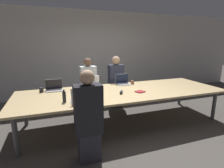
{
  "coord_description": "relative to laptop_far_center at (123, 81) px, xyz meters",
  "views": [
    {
      "loc": [
        -1.46,
        -3.39,
        1.76
      ],
      "look_at": [
        -0.22,
        0.1,
        0.89
      ],
      "focal_mm": 28.0,
      "sensor_mm": 36.0,
      "label": 1
    }
  ],
  "objects": [
    {
      "name": "ground_plane",
      "position": [
        -0.24,
        -0.59,
        -0.81
      ],
      "size": [
        24.0,
        24.0,
        0.0
      ],
      "primitive_type": "plane",
      "color": "#4C4742"
    },
    {
      "name": "curtain_wall",
      "position": [
        -0.24,
        1.88,
        0.59
      ],
      "size": [
        12.0,
        0.06,
        2.8
      ],
      "color": "#BCB7B2",
      "rests_on": "ground_plane"
    },
    {
      "name": "conference_table",
      "position": [
        -0.24,
        -0.59,
        -0.12
      ],
      "size": [
        4.47,
        1.51,
        0.74
      ],
      "color": "#D6B77F",
      "rests_on": "ground_plane"
    },
    {
      "name": "laptop_far_center",
      "position": [
        0.0,
        0.0,
        0.0
      ],
      "size": [
        0.34,
        0.25,
        0.26
      ],
      "color": "silver",
      "rests_on": "conference_table"
    },
    {
      "name": "person_far_center",
      "position": [
        -0.02,
        0.42,
        -0.12
      ],
      "size": [
        0.4,
        0.24,
        1.42
      ],
      "color": "#2D2D38",
      "rests_on": "ground_plane"
    },
    {
      "name": "cup_far_center",
      "position": [
        0.24,
        -0.06,
        -0.03
      ],
      "size": [
        0.08,
        0.08,
        0.08
      ],
      "color": "brown",
      "rests_on": "conference_table"
    },
    {
      "name": "laptop_far_left",
      "position": [
        -1.66,
        -0.04,
        -0.0
      ],
      "size": [
        0.36,
        0.24,
        0.24
      ],
      "color": "silver",
      "rests_on": "conference_table"
    },
    {
      "name": "cup_far_left",
      "position": [
        -1.92,
        -0.1,
        -0.02
      ],
      "size": [
        0.09,
        0.09,
        0.1
      ],
      "color": "#232328",
      "rests_on": "conference_table"
    },
    {
      "name": "laptop_near_left",
      "position": [
        -1.25,
        -1.09,
        0.0
      ],
      "size": [
        0.32,
        0.27,
        0.27
      ],
      "rotation": [
        0.0,
        0.0,
        3.14
      ],
      "color": "#B7B7BC",
      "rests_on": "conference_table"
    },
    {
      "name": "person_near_left",
      "position": [
        -1.23,
        -1.62,
        -0.13
      ],
      "size": [
        0.4,
        0.24,
        1.4
      ],
      "rotation": [
        0.0,
        0.0,
        3.14
      ],
      "color": "#2D2D38",
      "rests_on": "ground_plane"
    },
    {
      "name": "bottle_near_left",
      "position": [
        -1.51,
        -0.92,
        0.02
      ],
      "size": [
        0.06,
        0.06,
        0.22
      ],
      "color": "black",
      "rests_on": "conference_table"
    },
    {
      "name": "laptop_far_midleft",
      "position": [
        -0.77,
        -0.03,
        0.0
      ],
      "size": [
        0.33,
        0.26,
        0.27
      ],
      "color": "silver",
      "rests_on": "conference_table"
    },
    {
      "name": "person_far_midleft",
      "position": [
        -0.81,
        0.34,
        -0.14
      ],
      "size": [
        0.4,
        0.24,
        1.4
      ],
      "color": "#2D2D38",
      "rests_on": "ground_plane"
    },
    {
      "name": "stapler",
      "position": [
        -0.36,
        -0.77,
        -0.05
      ],
      "size": [
        0.11,
        0.15,
        0.05
      ],
      "rotation": [
        0.0,
        0.0,
        -0.53
      ],
      "color": "black",
      "rests_on": "conference_table"
    },
    {
      "name": "notebook",
      "position": [
        0.07,
        -0.8,
        -0.06
      ],
      "size": [
        0.23,
        0.22,
        0.02
      ],
      "rotation": [
        0.0,
        0.0,
        0.4
      ],
      "color": "maroon",
      "rests_on": "conference_table"
    }
  ]
}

